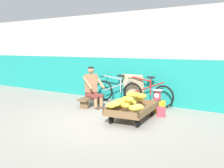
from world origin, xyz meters
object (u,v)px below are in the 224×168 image
low_bench (91,99)px  plastic_crate (157,106)px  vendor_seated (93,87)px  shopping_bag (161,112)px  banana_cart (133,110)px  weighing_scale (157,95)px  bicycle_near_left (118,91)px  sign_board (134,88)px  bicycle_far_left (147,93)px

low_bench → plastic_crate: 1.94m
vendor_seated → shopping_bag: bearing=-0.1°
vendor_seated → plastic_crate: size_ratio=3.17×
vendor_seated → banana_cart: bearing=-20.5°
low_bench → weighing_scale: size_ratio=3.77×
bicycle_near_left → vendor_seated: bearing=-107.5°
vendor_seated → bicycle_near_left: vendor_seated is taller
weighing_scale → bicycle_near_left: bicycle_near_left is taller
banana_cart → vendor_seated: 1.80m
vendor_seated → sign_board: (0.73, 1.12, -0.13)m
weighing_scale → plastic_crate: bearing=90.0°
low_bench → vendor_seated: 0.38m
weighing_scale → bicycle_near_left: bearing=161.1°
low_bench → shopping_bag: 2.19m
plastic_crate → shopping_bag: bearing=-54.1°
weighing_scale → shopping_bag: size_ratio=1.25×
bicycle_far_left → sign_board: (-0.54, 0.16, 0.09)m
sign_board → shopping_bag: (1.38, -1.13, -0.32)m
banana_cart → plastic_crate: banana_cart is taller
plastic_crate → weighing_scale: (0.00, -0.00, 0.30)m
banana_cart → vendor_seated: bearing=159.5°
bicycle_far_left → sign_board: bearing=163.3°
plastic_crate → sign_board: bearing=145.8°
low_bench → weighing_scale: weighing_scale is taller
bicycle_near_left → shopping_bag: bearing=-26.5°
banana_cart → low_bench: banana_cart is taller
banana_cart → weighing_scale: size_ratio=5.11×
low_bench → plastic_crate: size_ratio=3.14×
bicycle_far_left → shopping_bag: bicycle_far_left is taller
bicycle_near_left → bicycle_far_left: 0.98m
low_bench → shopping_bag: bearing=-1.0°
vendor_seated → bicycle_far_left: (1.26, 0.96, -0.21)m
bicycle_near_left → bicycle_far_left: size_ratio=1.00×
weighing_scale → bicycle_far_left: bicycle_far_left is taller
vendor_seated → sign_board: size_ratio=1.29×
weighing_scale → bicycle_far_left: size_ratio=0.18×
banana_cart → bicycle_far_left: (-0.39, 1.58, 0.11)m
sign_board → shopping_bag: bearing=-39.3°
plastic_crate → bicycle_near_left: (-1.55, 0.53, 0.20)m
weighing_scale → shopping_bag: weighing_scale is taller
low_bench → bicycle_far_left: size_ratio=0.68×
shopping_bag → vendor_seated: bearing=179.9°
plastic_crate → shopping_bag: 0.47m
banana_cart → sign_board: 1.99m
banana_cart → plastic_crate: 1.01m
plastic_crate → bicycle_far_left: (-0.57, 0.59, 0.20)m
vendor_seated → shopping_bag: size_ratio=4.75×
sign_board → bicycle_near_left: bearing=-153.2°
low_bench → sign_board: (0.81, 1.09, 0.24)m
bicycle_near_left → shopping_bag: bicycle_near_left is taller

